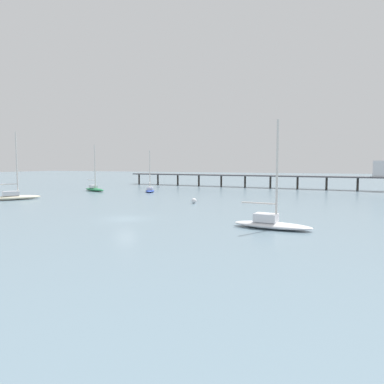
{
  "coord_description": "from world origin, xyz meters",
  "views": [
    {
      "loc": [
        21.38,
        -33.29,
        6.14
      ],
      "look_at": [
        0.0,
        19.91,
        1.5
      ],
      "focal_mm": 33.07,
      "sensor_mm": 36.0,
      "label": 1
    }
  ],
  "objects": [
    {
      "name": "sailboat_cream",
      "position": [
        -28.61,
        10.65,
        0.72
      ],
      "size": [
        5.94,
        7.82,
        11.42
      ],
      "color": "beige",
      "rests_on": "ground_plane"
    },
    {
      "name": "sailboat_blue",
      "position": [
        -15.5,
        34.04,
        0.55
      ],
      "size": [
        4.34,
        6.36,
        8.91
      ],
      "color": "#2D4CB7",
      "rests_on": "ground_plane"
    },
    {
      "name": "sailboat_green",
      "position": [
        -27.92,
        31.18,
        0.66
      ],
      "size": [
        7.56,
        4.73,
        10.27
      ],
      "color": "#287F4C",
      "rests_on": "ground_plane"
    },
    {
      "name": "pier",
      "position": [
        9.09,
        56.18,
        3.49
      ],
      "size": [
        68.4,
        8.88,
        6.75
      ],
      "color": "#4C4C51",
      "rests_on": "ground_plane"
    },
    {
      "name": "ground_plane",
      "position": [
        0.0,
        0.0,
        0.0
      ],
      "size": [
        400.0,
        400.0,
        0.0
      ],
      "primitive_type": "plane",
      "color": "slate"
    },
    {
      "name": "sailboat_white",
      "position": [
        16.0,
        0.09,
        0.62
      ],
      "size": [
        7.68,
        2.98,
        10.17
      ],
      "color": "white",
      "rests_on": "ground_plane"
    },
    {
      "name": "mooring_buoy_far",
      "position": [
        1.43,
        17.16,
        0.4
      ],
      "size": [
        0.8,
        0.8,
        0.8
      ],
      "primitive_type": "sphere",
      "color": "silver",
      "rests_on": "ground_plane"
    }
  ]
}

